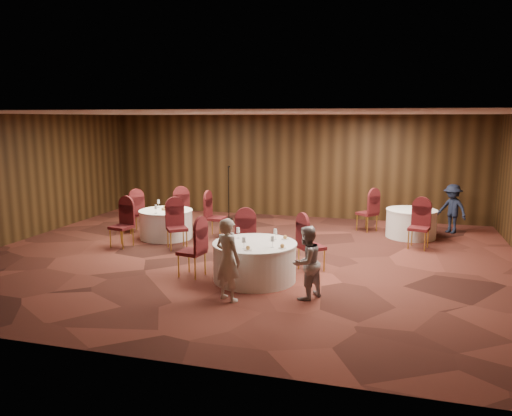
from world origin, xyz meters
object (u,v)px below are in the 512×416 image
(woman_b, at_px, (306,263))
(mic_stand, at_px, (229,204))
(table_left, at_px, (166,224))
(man_c, at_px, (452,209))
(woman_a, at_px, (228,260))
(table_main, at_px, (255,261))
(table_right, at_px, (411,223))

(woman_b, bearing_deg, mic_stand, -119.45)
(table_left, height_order, man_c, man_c)
(mic_stand, xyz_separation_m, woman_a, (2.23, -6.64, 0.24))
(table_main, xyz_separation_m, table_left, (-3.17, 2.69, 0.00))
(table_left, bearing_deg, man_c, 19.94)
(table_main, bearing_deg, table_left, 139.64)
(woman_b, bearing_deg, woman_a, -39.73)
(table_right, bearing_deg, woman_b, -109.69)
(table_right, bearing_deg, woman_a, -119.00)
(mic_stand, relative_size, woman_b, 1.28)
(mic_stand, bearing_deg, table_right, -10.16)
(table_main, bearing_deg, woman_b, -32.95)
(man_c, bearing_deg, woman_b, -76.50)
(table_main, xyz_separation_m, woman_a, (-0.14, -1.18, 0.35))
(woman_a, bearing_deg, mic_stand, -45.05)
(table_right, height_order, woman_a, woman_a)
(mic_stand, height_order, woman_b, mic_stand)
(table_left, xyz_separation_m, woman_a, (3.02, -3.87, 0.35))
(table_main, height_order, woman_b, woman_b)
(table_main, relative_size, table_left, 1.18)
(table_main, distance_m, mic_stand, 5.96)
(table_main, xyz_separation_m, table_right, (3.00, 4.50, 0.00))
(table_left, xyz_separation_m, woman_b, (4.30, -3.42, 0.27))
(table_left, bearing_deg, woman_a, -51.99)
(table_main, height_order, table_right, same)
(table_left, distance_m, woman_a, 4.92)
(table_main, distance_m, table_right, 5.41)
(mic_stand, bearing_deg, table_main, -66.49)
(table_main, height_order, mic_stand, mic_stand)
(table_left, bearing_deg, mic_stand, 74.12)
(table_left, distance_m, table_right, 6.43)
(mic_stand, height_order, man_c, mic_stand)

